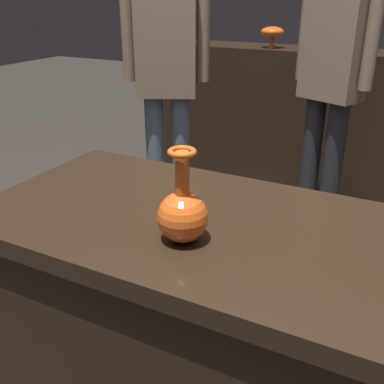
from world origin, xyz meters
TOP-DOWN VIEW (x-y plane):
  - display_plinth at (0.00, 0.00)m, footprint 1.20×0.64m
  - back_display_shelf at (0.00, 2.20)m, footprint 2.60×0.40m
  - vase_centerpiece at (0.01, -0.12)m, footprint 0.12×0.12m
  - shelf_vase_left at (-0.52, 2.13)m, footprint 0.16×0.16m
  - shelf_vase_center at (0.00, 2.27)m, footprint 0.07×0.07m
  - visitor_center_back at (-0.00, 1.60)m, footprint 0.44×0.29m
  - visitor_near_left at (-0.82, 1.24)m, footprint 0.43×0.30m

SIDE VIEW (x-z plane):
  - display_plinth at x=0.00m, z-range 0.00..0.80m
  - back_display_shelf at x=0.00m, z-range 0.00..0.99m
  - vase_centerpiece at x=0.01m, z-range 0.76..0.99m
  - visitor_center_back at x=0.00m, z-range 0.14..1.77m
  - visitor_near_left at x=-0.82m, z-range 0.15..1.78m
  - shelf_vase_center at x=0.00m, z-range 0.98..1.18m
  - shelf_vase_left at x=-0.52m, z-range 1.02..1.16m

